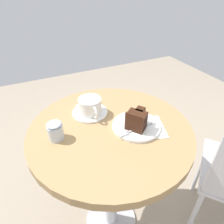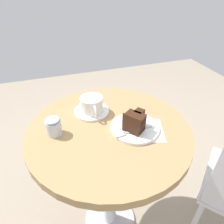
% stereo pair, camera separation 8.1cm
% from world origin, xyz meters
% --- Properties ---
extents(ground_plane, '(4.40, 4.40, 0.01)m').
position_xyz_m(ground_plane, '(0.00, 0.00, -0.01)').
color(ground_plane, gray).
rests_on(ground_plane, ground).
extents(cafe_table, '(0.65, 0.65, 0.73)m').
position_xyz_m(cafe_table, '(0.00, 0.00, 0.60)').
color(cafe_table, '#A37F51').
rests_on(cafe_table, ground).
extents(saucer, '(0.15, 0.15, 0.01)m').
position_xyz_m(saucer, '(-0.13, -0.04, 0.73)').
color(saucer, white).
rests_on(saucer, cafe_table).
extents(coffee_cup, '(0.13, 0.10, 0.07)m').
position_xyz_m(coffee_cup, '(-0.12, -0.04, 0.77)').
color(coffee_cup, white).
rests_on(coffee_cup, saucer).
extents(teaspoon, '(0.11, 0.03, 0.00)m').
position_xyz_m(teaspoon, '(-0.16, -0.08, 0.74)').
color(teaspoon, '#B7B7BC').
rests_on(teaspoon, saucer).
extents(cake_plate, '(0.19, 0.19, 0.01)m').
position_xyz_m(cake_plate, '(0.04, 0.09, 0.73)').
color(cake_plate, white).
rests_on(cake_plate, cafe_table).
extents(cake_slice, '(0.09, 0.10, 0.08)m').
position_xyz_m(cake_slice, '(0.06, 0.08, 0.77)').
color(cake_slice, black).
rests_on(cake_slice, cake_plate).
extents(fork, '(0.02, 0.15, 0.00)m').
position_xyz_m(fork, '(0.07, 0.06, 0.74)').
color(fork, '#B7B7BC').
rests_on(fork, cake_plate).
extents(napkin, '(0.18, 0.18, 0.00)m').
position_xyz_m(napkin, '(0.06, 0.12, 0.73)').
color(napkin, silver).
rests_on(napkin, cafe_table).
extents(sugar_pot, '(0.06, 0.06, 0.07)m').
position_xyz_m(sugar_pot, '(-0.03, -0.21, 0.76)').
color(sugar_pot, silver).
rests_on(sugar_pot, cafe_table).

